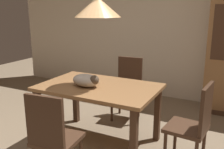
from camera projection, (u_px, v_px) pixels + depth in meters
back_wall at (163, 19)px, 4.69m from camera, size 6.40×0.10×2.90m
dining_table at (99, 94)px, 3.11m from camera, size 1.40×0.90×0.75m
chair_near_front at (53, 135)px, 2.38m from camera, size 0.44×0.44×0.93m
chair_far_back at (128, 85)px, 3.90m from camera, size 0.43×0.43×0.93m
chair_right_side at (194, 123)px, 2.64m from camera, size 0.44×0.44×0.93m
cat_sleeping at (87, 80)px, 3.03m from camera, size 0.39×0.22×0.16m
pendant_lamp at (98, 7)px, 2.85m from camera, size 0.52×0.52×1.30m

